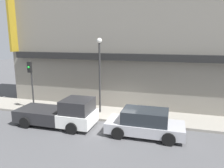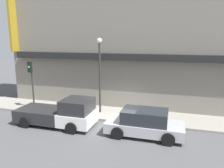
% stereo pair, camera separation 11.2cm
% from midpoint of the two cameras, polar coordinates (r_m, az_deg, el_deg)
% --- Properties ---
extents(ground_plane, '(80.00, 80.00, 0.00)m').
position_cam_midpoint_polar(ground_plane, '(14.64, 0.91, -10.09)').
color(ground_plane, '#4C4C4F').
extents(sidewalk, '(36.00, 2.80, 0.16)m').
position_cam_midpoint_polar(sidewalk, '(15.87, 2.27, -8.00)').
color(sidewalk, gray).
rests_on(sidewalk, ground).
extents(building, '(19.80, 3.80, 11.48)m').
position_cam_midpoint_polar(building, '(17.75, 4.70, 11.97)').
color(building, gray).
rests_on(building, ground).
extents(pickup_truck, '(5.10, 2.23, 1.82)m').
position_cam_midpoint_polar(pickup_truck, '(14.33, -12.99, -7.49)').
color(pickup_truck, white).
rests_on(pickup_truck, ground).
extents(parked_car, '(4.37, 2.03, 1.53)m').
position_cam_midpoint_polar(parked_car, '(12.73, 8.76, -10.08)').
color(parked_car, '#ADADB2').
rests_on(parked_car, ground).
extents(fire_hydrant, '(0.20, 0.20, 0.67)m').
position_cam_midpoint_polar(fire_hydrant, '(15.91, -6.51, -6.44)').
color(fire_hydrant, red).
rests_on(fire_hydrant, sidewalk).
extents(street_lamp, '(0.36, 0.36, 5.33)m').
position_cam_midpoint_polar(street_lamp, '(15.43, -3.03, 4.55)').
color(street_lamp, '#2D2D2D').
rests_on(street_lamp, sidewalk).
extents(traffic_light, '(0.28, 0.42, 3.65)m').
position_cam_midpoint_polar(traffic_light, '(17.26, -20.15, 1.80)').
color(traffic_light, '#2D2D2D').
rests_on(traffic_light, sidewalk).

